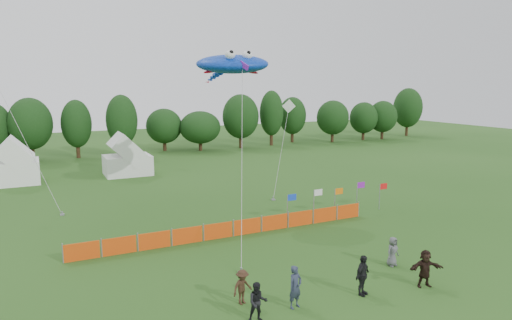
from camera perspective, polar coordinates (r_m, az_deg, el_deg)
name	(u,v)px	position (r m, az deg, el deg)	size (l,w,h in m)	color
ground	(311,285)	(22.88, 6.87, -15.26)	(160.00, 160.00, 0.00)	#234C16
treeline	(140,124)	(63.85, -14.27, 4.43)	(104.57, 8.78, 8.36)	#382314
tent_left	(16,165)	(49.69, -27.80, -0.51)	(4.12, 4.12, 3.63)	white
tent_right	(127,159)	(50.02, -15.79, 0.15)	(4.79, 3.83, 3.38)	white
barrier_fence	(233,229)	(29.20, -2.91, -8.57)	(19.90, 0.06, 1.00)	#D9440C
flag_row	(338,196)	(33.93, 10.18, -4.51)	(8.73, 0.33, 2.27)	gray
spectator_a	(295,287)	(20.40, 4.93, -15.53)	(0.69, 0.45, 1.89)	#292F44
spectator_b	(258,302)	(19.32, 0.21, -17.36)	(0.81, 0.63, 1.67)	black
spectator_c	(242,287)	(20.72, -1.72, -15.57)	(1.01, 0.58, 1.57)	#372316
spectator_d	(363,275)	(21.96, 13.17, -13.86)	(1.11, 0.46, 1.90)	black
spectator_e	(393,251)	(25.66, 16.70, -10.89)	(0.77, 0.50, 1.58)	#55555A
spectator_f	(425,268)	(23.65, 20.38, -12.59)	(1.68, 0.54, 1.81)	black
stingray_kite	(231,65)	(34.60, -3.17, 11.82)	(7.87, 18.62, 11.94)	blue
small_kite_white	(285,130)	(40.28, 3.64, 3.82)	(4.10, 3.65, 8.17)	white
small_kite_dark	(18,127)	(38.99, -27.58, 3.68)	(5.17, 6.86, 12.28)	black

